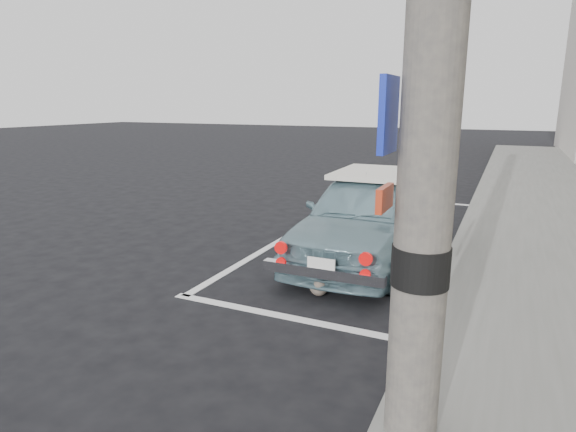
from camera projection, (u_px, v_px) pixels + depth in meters
name	position (u px, v px, depth m)	size (l,w,h in m)	color
ground	(270.00, 294.00, 5.84)	(80.00, 80.00, 0.00)	black
sidewalk	(558.00, 275.00, 6.29)	(2.80, 40.00, 0.15)	slate
pline_rear	(291.00, 318.00, 5.19)	(3.00, 0.12, 0.01)	silver
pline_front	(413.00, 201.00, 11.38)	(3.00, 0.12, 0.01)	silver
pline_side	(300.00, 229.00, 8.86)	(0.12, 7.00, 0.01)	silver
retro_coupe	(366.00, 215.00, 7.07)	(1.58, 3.84, 1.30)	#70939E
cat	(319.00, 285.00, 5.79)	(0.36, 0.50, 0.28)	brown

